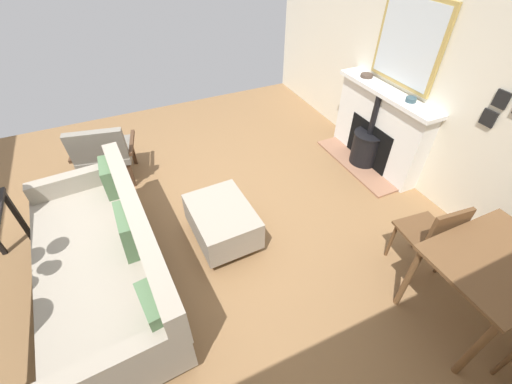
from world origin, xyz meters
TOP-DOWN VIEW (x-y plane):
  - ground_plane at (0.00, 0.00)m, footprint 5.76×5.67m
  - wall_left at (-2.88, 0.00)m, footprint 0.12×5.67m
  - fireplace at (-2.67, -0.11)m, footprint 0.54×1.46m
  - mirror_over_mantel at (-2.79, -0.11)m, footprint 0.04×0.88m
  - mantel_bowl_near at (-2.70, -0.52)m, footprint 0.15×0.15m
  - mantel_bowl_far at (-2.70, 0.22)m, footprint 0.12×0.12m
  - sofa at (0.66, 0.48)m, footprint 1.06×2.15m
  - ottoman at (-0.42, 0.35)m, footprint 0.59×0.78m
  - armchair_accent at (0.50, -1.09)m, footprint 0.77×0.70m
  - dining_table at (-1.94, 1.99)m, footprint 0.93×0.72m
  - dining_chair_near_fireplace at (-1.93, 1.49)m, footprint 0.44×0.44m
  - photo_gallery_row at (-2.81, 1.09)m, footprint 0.02×0.34m

SIDE VIEW (x-z plane):
  - ground_plane at x=0.00m, z-range -0.01..0.00m
  - ottoman at x=-0.42m, z-range 0.04..0.45m
  - sofa at x=0.66m, z-range -0.07..0.76m
  - fireplace at x=-2.67m, z-range -0.05..0.95m
  - armchair_accent at x=0.50m, z-range 0.05..0.87m
  - dining_chair_near_fireplace at x=-1.93m, z-range 0.08..0.92m
  - dining_table at x=-1.94m, z-range 0.26..1.00m
  - mantel_bowl_near at x=-2.70m, z-range 1.00..1.04m
  - mantel_bowl_far at x=-2.70m, z-range 1.00..1.05m
  - photo_gallery_row at x=-2.81m, z-range 1.12..1.47m
  - wall_left at x=-2.88m, z-range 0.00..2.84m
  - mirror_over_mantel at x=-2.79m, z-range 1.06..1.97m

